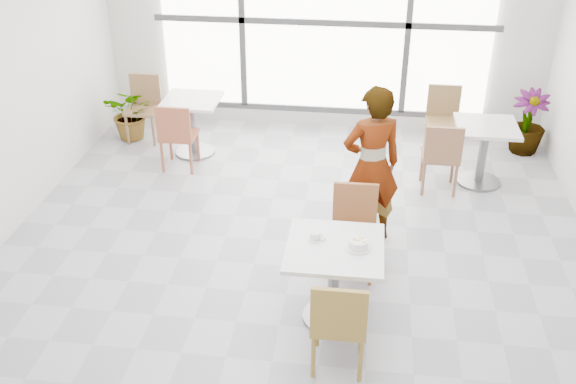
# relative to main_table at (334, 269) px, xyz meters

# --- Properties ---
(floor) EXTENTS (7.00, 7.00, 0.00)m
(floor) POSITION_rel_main_table_xyz_m (-0.44, 0.71, -0.52)
(floor) COLOR #9E9EA5
(floor) RESTS_ON ground
(wall_back) EXTENTS (6.00, 0.00, 6.00)m
(wall_back) POSITION_rel_main_table_xyz_m (-0.44, 4.21, 0.98)
(wall_back) COLOR silver
(wall_back) RESTS_ON ground
(window) EXTENTS (4.60, 0.07, 2.52)m
(window) POSITION_rel_main_table_xyz_m (-0.44, 4.15, 0.98)
(window) COLOR white
(window) RESTS_ON ground
(main_table) EXTENTS (0.80, 0.80, 0.75)m
(main_table) POSITION_rel_main_table_xyz_m (0.00, 0.00, 0.00)
(main_table) COLOR silver
(main_table) RESTS_ON ground
(chair_near) EXTENTS (0.42, 0.42, 0.87)m
(chair_near) POSITION_rel_main_table_xyz_m (0.08, -0.62, -0.02)
(chair_near) COLOR olive
(chair_near) RESTS_ON ground
(chair_far) EXTENTS (0.42, 0.42, 0.87)m
(chair_far) POSITION_rel_main_table_xyz_m (0.14, 0.78, -0.02)
(chair_far) COLOR brown
(chair_far) RESTS_ON ground
(oatmeal_bowl) EXTENTS (0.21, 0.21, 0.09)m
(oatmeal_bowl) POSITION_rel_main_table_xyz_m (0.19, -0.01, 0.27)
(oatmeal_bowl) COLOR silver
(oatmeal_bowl) RESTS_ON main_table
(coffee_cup) EXTENTS (0.16, 0.13, 0.07)m
(coffee_cup) POSITION_rel_main_table_xyz_m (-0.17, 0.08, 0.26)
(coffee_cup) COLOR silver
(coffee_cup) RESTS_ON main_table
(person) EXTENTS (0.70, 0.58, 1.66)m
(person) POSITION_rel_main_table_xyz_m (0.27, 1.35, 0.31)
(person) COLOR black
(person) RESTS_ON ground
(bg_table_left) EXTENTS (0.70, 0.70, 0.75)m
(bg_table_left) POSITION_rel_main_table_xyz_m (-2.02, 3.09, -0.04)
(bg_table_left) COLOR white
(bg_table_left) RESTS_ON ground
(bg_table_right) EXTENTS (0.70, 0.70, 0.75)m
(bg_table_right) POSITION_rel_main_table_xyz_m (1.58, 2.72, -0.04)
(bg_table_right) COLOR silver
(bg_table_right) RESTS_ON ground
(bg_chair_left_near) EXTENTS (0.42, 0.42, 0.87)m
(bg_chair_left_near) POSITION_rel_main_table_xyz_m (-2.09, 2.59, -0.02)
(bg_chair_left_near) COLOR #A25337
(bg_chair_left_near) RESTS_ON ground
(bg_chair_left_far) EXTENTS (0.42, 0.42, 0.87)m
(bg_chair_left_far) POSITION_rel_main_table_xyz_m (-2.80, 3.49, -0.02)
(bg_chair_left_far) COLOR olive
(bg_chair_left_far) RESTS_ON ground
(bg_chair_right_near) EXTENTS (0.42, 0.42, 0.87)m
(bg_chair_right_near) POSITION_rel_main_table_xyz_m (1.06, 2.42, -0.02)
(bg_chair_right_near) COLOR brown
(bg_chair_right_near) RESTS_ON ground
(bg_chair_right_far) EXTENTS (0.42, 0.42, 0.87)m
(bg_chair_right_far) POSITION_rel_main_table_xyz_m (1.17, 3.58, -0.02)
(bg_chair_right_far) COLOR olive
(bg_chair_right_far) RESTS_ON ground
(plant_left) EXTENTS (0.71, 0.63, 0.74)m
(plant_left) POSITION_rel_main_table_xyz_m (-2.97, 3.44, -0.15)
(plant_left) COLOR #3C703B
(plant_left) RESTS_ON ground
(plant_right) EXTENTS (0.52, 0.52, 0.84)m
(plant_right) POSITION_rel_main_table_xyz_m (2.26, 3.68, -0.10)
(plant_right) COLOR #527F3D
(plant_right) RESTS_ON ground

